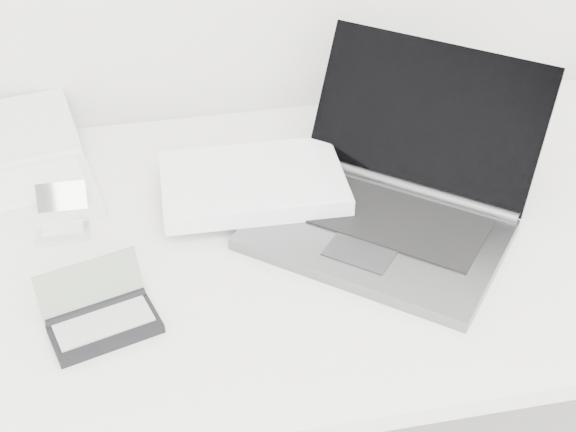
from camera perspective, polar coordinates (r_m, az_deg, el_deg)
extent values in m
cube|color=white|center=(1.33, 0.93, -1.41)|extent=(1.60, 0.80, 0.03)
cylinder|color=silver|center=(2.06, 19.50, -0.80)|extent=(0.04, 0.04, 0.70)
cube|color=slate|center=(1.30, 6.29, -1.34)|extent=(0.48, 0.46, 0.02)
cube|color=black|center=(1.32, 6.97, -0.04)|extent=(0.34, 0.32, 0.00)
cube|color=black|center=(1.39, 9.84, 7.04)|extent=(0.38, 0.34, 0.23)
cylinder|color=slate|center=(1.40, 8.51, 2.02)|extent=(0.31, 0.26, 0.02)
cube|color=#333638|center=(1.25, 5.13, -2.57)|extent=(0.12, 0.12, 0.00)
cube|color=white|center=(1.37, -2.53, 2.37)|extent=(0.31, 0.21, 0.03)
cube|color=white|center=(1.36, -2.55, 2.94)|extent=(0.31, 0.21, 0.00)
cube|color=white|center=(1.45, -19.02, 1.02)|extent=(0.31, 0.24, 0.02)
cube|color=white|center=(1.46, -19.21, 1.80)|extent=(0.27, 0.16, 0.00)
cylinder|color=white|center=(1.52, -19.54, 3.28)|extent=(0.28, 0.08, 0.02)
cube|color=silver|center=(1.36, -15.65, -1.02)|extent=(0.08, 0.06, 0.01)
cube|color=silver|center=(1.36, -15.70, -0.78)|extent=(0.07, 0.04, 0.00)
cube|color=gray|center=(1.38, -15.78, 1.17)|extent=(0.08, 0.03, 0.05)
cylinder|color=silver|center=(1.38, -15.64, -0.05)|extent=(0.08, 0.01, 0.01)
cube|color=black|center=(1.17, -12.85, -7.84)|extent=(0.17, 0.12, 0.01)
cube|color=#989898|center=(1.16, -12.96, -7.42)|extent=(0.14, 0.09, 0.00)
cube|color=gray|center=(1.18, -13.92, -4.76)|extent=(0.15, 0.07, 0.07)
cylinder|color=black|center=(1.19, -13.46, -6.40)|extent=(0.14, 0.06, 0.02)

